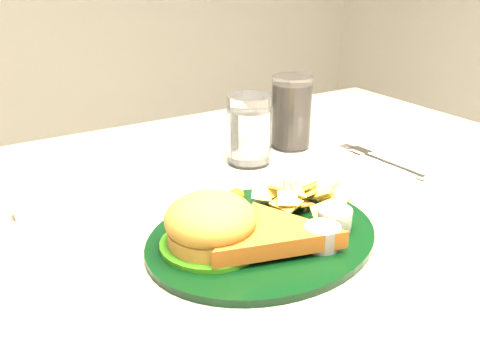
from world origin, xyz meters
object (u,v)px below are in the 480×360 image
object	(u,v)px
dinner_plate	(263,216)
cola_glass	(291,112)
fork_napkin	(389,164)
water_glass	(249,130)

from	to	relation	value
dinner_plate	cola_glass	size ratio (longest dim) A/B	2.33
cola_glass	dinner_plate	bearing A→B (deg)	-132.23
cola_glass	fork_napkin	bearing A→B (deg)	-64.58
water_glass	fork_napkin	world-z (taller)	water_glass
cola_glass	fork_napkin	xyz separation A→B (m)	(0.07, -0.15, -0.05)
fork_napkin	cola_glass	bearing A→B (deg)	112.34
dinner_plate	fork_napkin	distance (m)	0.30
water_glass	fork_napkin	xyz separation A→B (m)	(0.17, -0.13, -0.05)
water_glass	cola_glass	bearing A→B (deg)	14.14
dinner_plate	fork_napkin	world-z (taller)	dinner_plate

